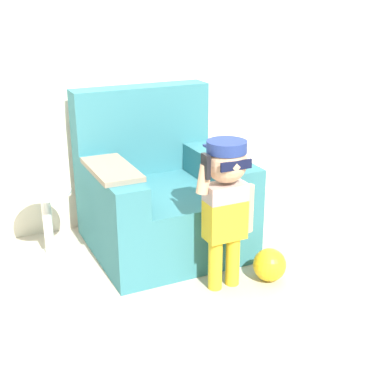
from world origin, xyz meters
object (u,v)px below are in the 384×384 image
(side_table, at_px, (47,218))
(toy_ball, at_px, (270,265))
(person_child, at_px, (226,192))
(armchair, at_px, (160,195))

(side_table, xyz_separation_m, toy_ball, (1.11, -0.85, -0.18))
(person_child, height_order, side_table, person_child)
(person_child, distance_m, side_table, 1.19)
(side_table, height_order, toy_ball, side_table)
(toy_ball, bearing_deg, side_table, 142.69)
(armchair, xyz_separation_m, side_table, (-0.72, 0.11, -0.07))
(person_child, distance_m, toy_ball, 0.56)
(armchair, relative_size, side_table, 2.22)
(toy_ball, bearing_deg, person_child, 168.91)
(side_table, bearing_deg, toy_ball, -37.31)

